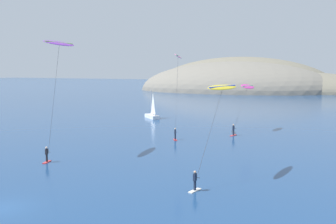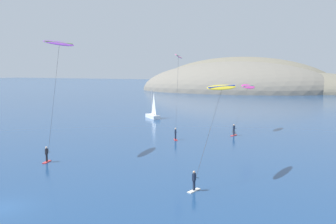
% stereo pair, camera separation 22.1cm
% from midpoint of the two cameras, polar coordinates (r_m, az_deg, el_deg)
% --- Properties ---
extents(ground_plane, '(600.00, 600.00, 0.00)m').
position_cam_midpoint_polar(ground_plane, '(33.48, -21.95, -12.02)').
color(ground_plane, navy).
extents(headland_island, '(106.92, 55.58, 29.95)m').
position_cam_midpoint_polar(headland_island, '(188.11, 10.71, 2.85)').
color(headland_island, slate).
rests_on(headland_island, ground).
extents(sailboat_near, '(5.07, 4.69, 5.70)m').
position_cam_midpoint_polar(sailboat_near, '(84.70, -2.34, -0.39)').
color(sailboat_near, white).
rests_on(sailboat_near, ground).
extents(kitesurfer_pink, '(3.58, 8.05, 12.22)m').
position_cam_midpoint_polar(kitesurfer_pink, '(62.72, 1.24, 6.67)').
color(kitesurfer_pink, red).
rests_on(kitesurfer_pink, ground).
extents(kitesurfer_magenta, '(2.01, 8.82, 7.54)m').
position_cam_midpoint_polar(kitesurfer_magenta, '(67.92, 10.49, 2.97)').
color(kitesurfer_magenta, red).
rests_on(kitesurfer_magenta, ground).
extents(kitesurfer_yellow, '(1.75, 9.21, 8.61)m').
position_cam_midpoint_polar(kitesurfer_yellow, '(38.38, 6.96, 2.33)').
color(kitesurfer_yellow, silver).
rests_on(kitesurfer_yellow, ground).
extents(kitesurfer_purple, '(2.48, 7.06, 13.20)m').
position_cam_midpoint_polar(kitesurfer_purple, '(48.79, -14.74, 8.09)').
color(kitesurfer_purple, red).
rests_on(kitesurfer_purple, ground).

